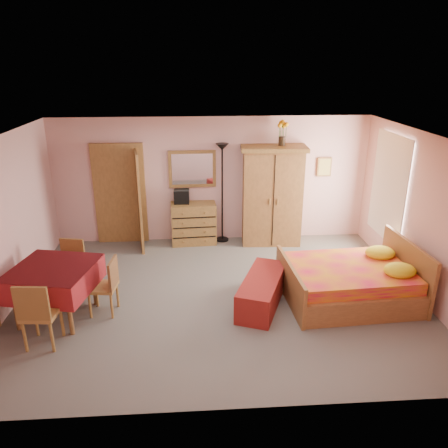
{
  "coord_description": "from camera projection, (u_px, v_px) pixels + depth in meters",
  "views": [
    {
      "loc": [
        -0.36,
        -6.3,
        3.65
      ],
      "look_at": [
        0.1,
        0.3,
        1.15
      ],
      "focal_mm": 35.0,
      "sensor_mm": 36.0,
      "label": 1
    }
  ],
  "objects": [
    {
      "name": "floor",
      "position": [
        219.0,
        296.0,
        7.19
      ],
      "size": [
        6.5,
        6.5,
        0.0
      ],
      "primitive_type": "plane",
      "color": "slate",
      "rests_on": "ground"
    },
    {
      "name": "ceiling",
      "position": [
        219.0,
        137.0,
        6.28
      ],
      "size": [
        6.5,
        6.5,
        0.0
      ],
      "primitive_type": "plane",
      "rotation": [
        3.14,
        0.0,
        0.0
      ],
      "color": "brown",
      "rests_on": "wall_back"
    },
    {
      "name": "wall_back",
      "position": [
        212.0,
        180.0,
        9.07
      ],
      "size": [
        6.5,
        0.1,
        2.6
      ],
      "primitive_type": "cube",
      "color": "#D59E9A",
      "rests_on": "floor"
    },
    {
      "name": "wall_front",
      "position": [
        233.0,
        308.0,
        4.4
      ],
      "size": [
        6.5,
        0.1,
        2.6
      ],
      "primitive_type": "cube",
      "color": "#D59E9A",
      "rests_on": "floor"
    },
    {
      "name": "wall_left",
      "position": [
        2.0,
        227.0,
        6.53
      ],
      "size": [
        0.1,
        5.0,
        2.6
      ],
      "primitive_type": "cube",
      "color": "#D59E9A",
      "rests_on": "floor"
    },
    {
      "name": "wall_right",
      "position": [
        422.0,
        217.0,
        6.94
      ],
      "size": [
        0.1,
        5.0,
        2.6
      ],
      "primitive_type": "cube",
      "color": "#D59E9A",
      "rests_on": "floor"
    },
    {
      "name": "doorway",
      "position": [
        120.0,
        195.0,
        9.01
      ],
      "size": [
        1.06,
        0.12,
        2.15
      ],
      "primitive_type": "cube",
      "color": "#9E6B35",
      "rests_on": "floor"
    },
    {
      "name": "window",
      "position": [
        389.0,
        187.0,
        8.01
      ],
      "size": [
        0.08,
        1.4,
        1.95
      ],
      "primitive_type": "cube",
      "color": "white",
      "rests_on": "wall_right"
    },
    {
      "name": "picture_back",
      "position": [
        324.0,
        167.0,
        9.1
      ],
      "size": [
        0.3,
        0.04,
        0.4
      ],
      "primitive_type": "cube",
      "color": "#D8BF59",
      "rests_on": "wall_back"
    },
    {
      "name": "chest_of_drawers",
      "position": [
        194.0,
        223.0,
        9.13
      ],
      "size": [
        0.95,
        0.52,
        0.87
      ],
      "primitive_type": "cube",
      "rotation": [
        0.0,
        0.0,
        0.06
      ],
      "color": "olive",
      "rests_on": "floor"
    },
    {
      "name": "wall_mirror",
      "position": [
        192.0,
        169.0,
        8.93
      ],
      "size": [
        0.97,
        0.08,
        0.76
      ],
      "primitive_type": "cube",
      "rotation": [
        0.0,
        0.0,
        0.03
      ],
      "color": "silver",
      "rests_on": "wall_back"
    },
    {
      "name": "stereo",
      "position": [
        182.0,
        196.0,
        8.96
      ],
      "size": [
        0.32,
        0.24,
        0.29
      ],
      "primitive_type": "cube",
      "rotation": [
        0.0,
        0.0,
        -0.04
      ],
      "color": "black",
      "rests_on": "chest_of_drawers"
    },
    {
      "name": "floor_lamp",
      "position": [
        222.0,
        194.0,
        9.04
      ],
      "size": [
        0.27,
        0.27,
        2.08
      ],
      "primitive_type": "cube",
      "rotation": [
        0.0,
        0.0,
        0.01
      ],
      "color": "black",
      "rests_on": "floor"
    },
    {
      "name": "wardrobe",
      "position": [
        272.0,
        196.0,
        8.96
      ],
      "size": [
        1.35,
        0.76,
        2.05
      ],
      "primitive_type": "cube",
      "rotation": [
        0.0,
        0.0,
        -0.06
      ],
      "color": "#966333",
      "rests_on": "floor"
    },
    {
      "name": "sunflower_vase",
      "position": [
        282.0,
        133.0,
        8.55
      ],
      "size": [
        0.21,
        0.21,
        0.5
      ],
      "primitive_type": "cube",
      "rotation": [
        0.0,
        0.0,
        -0.08
      ],
      "color": "yellow",
      "rests_on": "wardrobe"
    },
    {
      "name": "bed",
      "position": [
        349.0,
        272.0,
        6.95
      ],
      "size": [
        2.12,
        1.71,
        0.94
      ],
      "primitive_type": "cube",
      "rotation": [
        0.0,
        0.0,
        0.06
      ],
      "color": "red",
      "rests_on": "floor"
    },
    {
      "name": "bench",
      "position": [
        262.0,
        291.0,
        6.87
      ],
      "size": [
        1.0,
        1.5,
        0.47
      ],
      "primitive_type": "cube",
      "rotation": [
        0.0,
        0.0,
        -0.38
      ],
      "color": "maroon",
      "rests_on": "floor"
    },
    {
      "name": "dining_table",
      "position": [
        56.0,
        292.0,
        6.48
      ],
      "size": [
        1.33,
        1.33,
        0.83
      ],
      "primitive_type": "cube",
      "rotation": [
        0.0,
        0.0,
        -0.21
      ],
      "color": "maroon",
      "rests_on": "floor"
    },
    {
      "name": "chair_south",
      "position": [
        41.0,
        312.0,
        5.82
      ],
      "size": [
        0.48,
        0.48,
        0.98
      ],
      "primitive_type": "cube",
      "rotation": [
        0.0,
        0.0,
        -0.08
      ],
      "color": "#AD7A3A",
      "rests_on": "floor"
    },
    {
      "name": "chair_north",
      "position": [
        69.0,
        268.0,
        7.14
      ],
      "size": [
        0.48,
        0.48,
        0.89
      ],
      "primitive_type": "cube",
      "rotation": [
        0.0,
        0.0,
        2.95
      ],
      "color": "olive",
      "rests_on": "floor"
    },
    {
      "name": "chair_west",
      "position": [
        9.0,
        293.0,
        6.41
      ],
      "size": [
        0.47,
        0.47,
        0.88
      ],
      "primitive_type": "cube",
      "rotation": [
        0.0,
        0.0,
        -1.38
      ],
      "color": "#956332",
      "rests_on": "floor"
    },
    {
      "name": "chair_east",
      "position": [
        103.0,
        286.0,
        6.58
      ],
      "size": [
        0.45,
        0.45,
        0.89
      ],
      "primitive_type": "cube",
      "rotation": [
        0.0,
        0.0,
        1.46
      ],
      "color": "#AE7C3B",
      "rests_on": "floor"
    }
  ]
}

